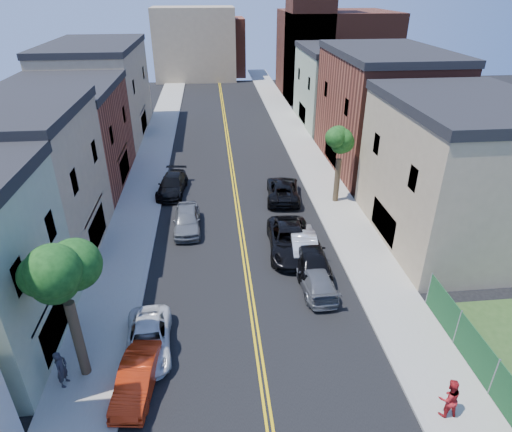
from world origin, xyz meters
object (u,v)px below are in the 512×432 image
object	(u,v)px
white_pickup	(148,339)
black_car_left	(172,185)
red_sedan	(137,378)
black_car_right	(311,257)
black_suv_lane	(290,240)
pedestrian_right	(449,398)
grey_car_left	(187,220)
grey_car_right	(316,280)
dark_car_right_far	(283,190)
silver_car_right	(302,241)
pedestrian_left	(62,369)

from	to	relation	value
white_pickup	black_car_left	distance (m)	17.92
red_sedan	black_car_right	distance (m)	12.43
black_car_right	black_suv_lane	size ratio (longest dim) A/B	0.83
pedestrian_right	black_car_right	bearing A→B (deg)	-74.52
grey_car_left	black_car_right	bearing A→B (deg)	-37.53
black_car_left	grey_car_right	xyz separation A→B (m)	(9.06, -14.13, -0.09)
red_sedan	dark_car_right_far	distance (m)	20.47
black_car_left	black_suv_lane	xyz separation A→B (m)	(8.26, -9.97, 0.08)
black_car_right	grey_car_left	bearing A→B (deg)	-34.89
white_pickup	pedestrian_right	world-z (taller)	pedestrian_right
silver_car_right	pedestrian_left	distance (m)	15.75
silver_car_right	dark_car_right_far	xyz separation A→B (m)	(0.00, 8.10, 0.01)
black_car_left	silver_car_right	size ratio (longest dim) A/B	1.12
red_sedan	grey_car_left	distance (m)	13.96
grey_car_right	silver_car_right	bearing A→B (deg)	-91.15
silver_car_right	pedestrian_right	distance (m)	13.25
silver_car_right	black_suv_lane	distance (m)	0.81
white_pickup	pedestrian_left	xyz separation A→B (m)	(-3.41, -1.83, 0.43)
pedestrian_right	black_car_left	bearing A→B (deg)	-62.66
dark_car_right_far	grey_car_left	bearing A→B (deg)	36.79
red_sedan	grey_car_right	world-z (taller)	red_sedan
dark_car_right_far	pedestrian_left	distance (m)	21.69
black_car_right	grey_car_right	bearing A→B (deg)	87.82
red_sedan	silver_car_right	size ratio (longest dim) A/B	0.89
red_sedan	pedestrian_right	size ratio (longest dim) A/B	2.20
grey_car_left	black_car_left	size ratio (longest dim) A/B	0.91
white_pickup	grey_car_right	xyz separation A→B (m)	(9.03, 3.79, 0.02)
black_suv_lane	pedestrian_left	distance (m)	15.21
white_pickup	dark_car_right_far	xyz separation A→B (m)	(9.03, 15.93, 0.13)
dark_car_right_far	pedestrian_right	distance (m)	21.18
pedestrian_left	black_suv_lane	bearing A→B (deg)	-39.17
white_pickup	pedestrian_right	size ratio (longest dim) A/B	2.48
grey_car_right	black_car_right	xyz separation A→B (m)	(0.13, 2.04, 0.19)
grey_car_left	grey_car_right	distance (m)	10.85
grey_car_left	grey_car_right	xyz separation A→B (m)	(7.60, -7.74, -0.14)
grey_car_right	pedestrian_left	bearing A→B (deg)	23.19
silver_car_right	pedestrian_left	xyz separation A→B (m)	(-12.44, -9.66, 0.31)
grey_car_right	black_car_right	distance (m)	2.05
pedestrian_left	pedestrian_right	size ratio (longest dim) A/B	0.99
pedestrian_left	black_car_left	bearing A→B (deg)	1.07
red_sedan	white_pickup	bearing A→B (deg)	91.89
grey_car_left	black_car_left	distance (m)	6.55
black_car_left	dark_car_right_far	world-z (taller)	dark_car_right_far
black_car_right	pedestrian_left	bearing A→B (deg)	32.88
grey_car_left	pedestrian_right	bearing A→B (deg)	-57.57
black_car_right	black_suv_lane	distance (m)	2.31
silver_car_right	pedestrian_left	size ratio (longest dim) A/B	2.52
grey_car_right	pedestrian_right	xyz separation A→B (m)	(3.35, -8.78, 0.42)
black_car_left	pedestrian_right	world-z (taller)	pedestrian_right
white_pickup	black_car_right	world-z (taller)	black_car_right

